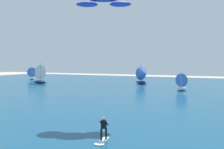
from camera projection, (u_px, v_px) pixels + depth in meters
The scene contains 7 objects.
ocean at pixel (179, 91), 46.91m from camera, with size 160.00×90.00×0.10m, color navy.
kitesurfer at pixel (103, 133), 17.04m from camera, with size 0.87×2.02×1.67m.
kite at pixel (104, 2), 24.98m from camera, with size 5.95×3.96×0.86m.
sailboat_leading at pixel (183, 82), 48.18m from camera, with size 3.00×3.38×3.80m.
sailboat_anchored_offshore at pixel (32, 73), 79.82m from camera, with size 3.72×3.94×4.38m.
sailboat_far_left at pixel (143, 75), 62.62m from camera, with size 4.54×4.15×5.04m.
sailboat_mid_left at pixel (38, 74), 64.02m from camera, with size 4.72×4.02×5.47m.
Camera 1 is at (8.20, 3.96, 5.65)m, focal length 38.82 mm.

